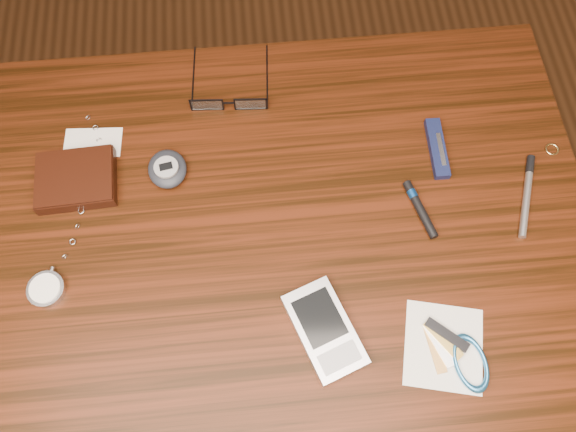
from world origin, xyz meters
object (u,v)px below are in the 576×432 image
at_px(pocket_knife, 437,148).
at_px(silver_pen, 527,189).
at_px(desk, 245,272).
at_px(pocket_watch, 48,284).
at_px(pedometer, 167,169).
at_px(wallet_and_card, 76,179).
at_px(eyeglasses, 229,101).
at_px(pda_phone, 325,330).
at_px(notepad_keys, 457,354).

xyz_separation_m(pocket_knife, silver_pen, (0.12, -0.08, -0.00)).
xyz_separation_m(desk, silver_pen, (0.41, 0.05, 0.11)).
height_order(pocket_watch, pocket_knife, same).
height_order(desk, pedometer, pedometer).
bearing_deg(silver_pen, wallet_and_card, 173.48).
bearing_deg(eyeglasses, desk, -89.72).
bearing_deg(silver_pen, desk, -172.99).
bearing_deg(eyeglasses, pocket_knife, -19.71).
xyz_separation_m(pda_phone, notepad_keys, (0.16, -0.05, -0.00)).
relative_size(pocket_watch, pocket_knife, 3.02).
height_order(desk, wallet_and_card, wallet_and_card).
distance_m(pocket_watch, pocket_knife, 0.58).
bearing_deg(pda_phone, desk, 129.98).
height_order(pda_phone, pedometer, pedometer).
relative_size(desk, pocket_watch, 3.39).
xyz_separation_m(pedometer, silver_pen, (0.51, -0.08, -0.01)).
height_order(pda_phone, notepad_keys, pda_phone).
bearing_deg(eyeglasses, silver_pen, -23.98).
bearing_deg(notepad_keys, pocket_watch, 164.91).
bearing_deg(wallet_and_card, pocket_knife, 0.46).
relative_size(wallet_and_card, notepad_keys, 1.09).
bearing_deg(wallet_and_card, pocket_watch, -101.22).
relative_size(notepad_keys, pocket_knife, 1.32).
relative_size(pocket_watch, pedometer, 4.08).
bearing_deg(pocket_knife, eyeglasses, 160.29).
height_order(wallet_and_card, pda_phone, wallet_and_card).
distance_m(wallet_and_card, pedometer, 0.13).
height_order(pocket_knife, silver_pen, pocket_knife).
xyz_separation_m(eyeglasses, pedometer, (-0.09, -0.11, -0.00)).
relative_size(eyeglasses, silver_pen, 1.02).
height_order(eyeglasses, pocket_watch, eyeglasses).
bearing_deg(pedometer, silver_pen, -8.59).
xyz_separation_m(wallet_and_card, pocket_knife, (0.52, 0.00, -0.01)).
relative_size(pda_phone, notepad_keys, 1.07).
xyz_separation_m(wallet_and_card, eyeglasses, (0.22, 0.11, -0.00)).
bearing_deg(silver_pen, pda_phone, -150.96).
bearing_deg(notepad_keys, pocket_knife, 83.65).
bearing_deg(silver_pen, pocket_watch, -173.33).
xyz_separation_m(pocket_watch, silver_pen, (0.67, 0.08, -0.00)).
relative_size(pocket_watch, pda_phone, 2.13).
bearing_deg(wallet_and_card, silver_pen, -6.52).
xyz_separation_m(desk, pda_phone, (0.10, -0.12, 0.11)).
bearing_deg(pocket_knife, pda_phone, -128.13).
bearing_deg(pocket_watch, notepad_keys, -15.09).
relative_size(eyeglasses, pda_phone, 0.93).
height_order(wallet_and_card, pedometer, pedometer).
bearing_deg(silver_pen, pocket_knife, 146.16).
xyz_separation_m(pda_phone, pocket_knife, (0.20, 0.25, -0.00)).
height_order(wallet_and_card, pocket_knife, wallet_and_card).
height_order(desk, pocket_knife, pocket_knife).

